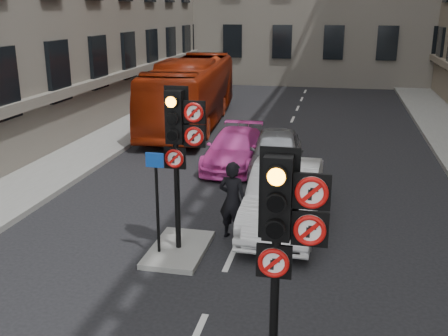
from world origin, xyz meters
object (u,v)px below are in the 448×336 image
at_px(signal_near, 284,225).
at_px(car_pink, 234,149).
at_px(car_white, 284,196).
at_px(motorcycle, 275,199).
at_px(signal_far, 179,134).
at_px(motorcyclist, 233,200).
at_px(info_sign, 156,189).
at_px(car_silver, 277,152).
at_px(bus_red, 191,92).

relative_size(signal_near, car_pink, 0.86).
bearing_deg(car_white, motorcycle, 122.69).
height_order(signal_far, motorcycle, signal_far).
xyz_separation_m(signal_far, car_pink, (-0.18, 6.80, -2.10)).
bearing_deg(motorcyclist, info_sign, 56.92).
bearing_deg(motorcycle, motorcyclist, -127.55).
bearing_deg(motorcyclist, car_silver, -81.49).
xyz_separation_m(signal_near, bus_red, (-5.99, 16.92, -1.07)).
xyz_separation_m(signal_near, car_silver, (-1.25, 10.25, -1.87)).
height_order(signal_near, car_pink, signal_near).
bearing_deg(motorcycle, signal_near, -91.61).
distance_m(signal_far, car_white, 3.48).
height_order(car_silver, info_sign, info_sign).
xyz_separation_m(car_white, motorcyclist, (-1.10, -1.04, 0.17)).
distance_m(bus_red, motorcyclist, 12.69).
xyz_separation_m(bus_red, info_sign, (2.95, -13.24, 0.07)).
relative_size(car_white, car_pink, 1.12).
bearing_deg(car_silver, motorcyclist, -99.26).
xyz_separation_m(signal_near, car_white, (-0.56, 6.05, -1.82)).
xyz_separation_m(motorcycle, info_sign, (-2.19, -2.83, 1.07)).
distance_m(car_white, bus_red, 12.18).
relative_size(motorcycle, motorcyclist, 0.89).
xyz_separation_m(signal_near, signal_far, (-2.60, 4.00, 0.12)).
bearing_deg(car_pink, bus_red, 117.50).
relative_size(signal_near, motorcyclist, 1.90).
height_order(car_white, info_sign, info_sign).
distance_m(signal_far, motorcyclist, 2.24).
bearing_deg(motorcyclist, car_pink, -66.10).
distance_m(motorcyclist, info_sign, 2.01).
distance_m(car_silver, motorcyclist, 5.27).
height_order(car_pink, motorcyclist, motorcyclist).
relative_size(car_white, motorcycle, 2.79).
xyz_separation_m(car_silver, motorcycle, (0.41, -3.74, -0.22)).
distance_m(signal_near, motorcyclist, 5.53).
xyz_separation_m(signal_near, motorcyclist, (-1.66, 5.01, -1.64)).
bearing_deg(info_sign, signal_near, -49.52).
xyz_separation_m(signal_near, motorcycle, (-0.84, 6.51, -2.08)).
bearing_deg(signal_far, bus_red, 104.69).
xyz_separation_m(car_pink, motorcycle, (1.94, -4.29, -0.10)).
distance_m(signal_near, car_white, 6.34).
relative_size(signal_far, car_pink, 0.86).
xyz_separation_m(car_white, car_pink, (-2.22, 4.75, -0.16)).
relative_size(car_silver, motorcyclist, 2.24).
relative_size(car_silver, bus_red, 0.39).
height_order(signal_near, bus_red, signal_near).
relative_size(bus_red, motorcyclist, 5.77).
bearing_deg(motorcycle, signal_far, -133.96).
relative_size(signal_near, bus_red, 0.33).
distance_m(car_pink, info_sign, 7.19).
bearing_deg(info_sign, motorcyclist, 44.92).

